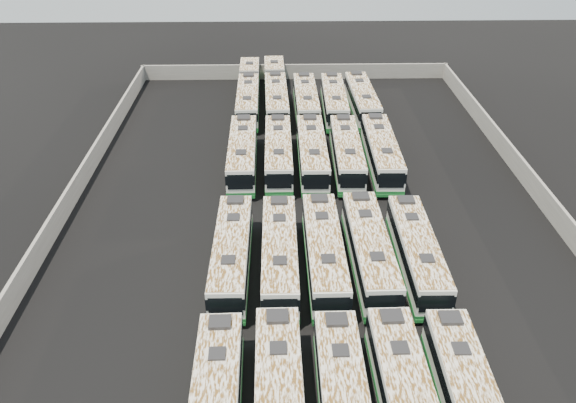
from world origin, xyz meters
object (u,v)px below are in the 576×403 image
Objects in this scene: bus_midfront_far_left at (232,254)px; bus_midfront_far_right at (417,252)px; bus_back_far_left at (249,92)px; bus_midfront_right at (369,250)px; bus_midback_left at (278,153)px; bus_back_center at (306,101)px; bus_midfront_left at (280,254)px; bus_midback_center at (312,153)px; bus_back_far_right at (362,100)px; bus_midback_right at (347,153)px; bus_midback_far_right at (381,152)px; bus_midfront_center at (324,253)px; bus_back_left at (276,91)px; bus_back_right at (334,101)px; bus_midback_far_left at (243,154)px.

bus_midfront_far_left is 14.61m from bus_midfront_far_right.
bus_midfront_far_right is 38.32m from bus_back_far_left.
bus_midfront_right reaches higher than bus_midback_left.
bus_midfront_far_right is at bearing -77.77° from bus_back_center.
bus_midfront_left is 1.02× the size of bus_midfront_far_right.
bus_back_far_right is at bearing 63.99° from bus_midback_center.
bus_back_far_right reaches higher than bus_midfront_far_right.
bus_back_center is (-3.59, 14.49, -0.01)m from bus_midback_right.
bus_midback_far_right is (14.62, 17.23, 0.05)m from bus_midfront_far_left.
bus_midback_left is (-3.50, 17.34, -0.00)m from bus_midfront_center.
bus_midfront_far_left is 35.32m from bus_back_far_left.
bus_midfront_left is 35.49m from bus_back_left.
bus_midfront_left is 33.79m from bus_back_far_right.
bus_midback_far_right is at bearing -63.95° from bus_back_center.
bus_back_left reaches higher than bus_back_center.
bus_midfront_far_left is at bearing 179.06° from bus_midfront_center.
bus_back_left is (-7.43, 18.13, 0.01)m from bus_midback_right.
bus_midback_left reaches higher than bus_back_right.
bus_midback_far_right is (7.36, 17.28, 0.02)m from bus_midfront_center.
bus_midfront_right is at bearing -84.24° from bus_back_center.
bus_midfront_far_right is 0.97× the size of bus_midback_left.
bus_midfront_center is 0.99× the size of bus_midback_far_left.
bus_back_center is at bearing 77.17° from bus_midfront_far_left.
bus_midfront_center reaches higher than bus_midfront_left.
bus_back_far_left is (-0.06, 35.32, -0.02)m from bus_midfront_far_left.
bus_midfront_right is 1.02× the size of bus_back_right.
bus_midfront_far_right is at bearing -67.04° from bus_midback_center.
bus_midback_center is 0.67× the size of bus_back_far_left.
bus_midfront_far_left is at bearing -113.11° from bus_midback_center.
bus_midfront_center reaches higher than bus_back_right.
bus_back_far_right is at bearing 91.44° from bus_midback_far_right.
bus_midfront_left is at bearing -101.58° from bus_back_right.
bus_midback_far_right is 21.24m from bus_back_left.
bus_midfront_far_right is at bearing -89.03° from bus_midback_far_right.
bus_midback_far_right is 1.01× the size of bus_back_far_right.
bus_midback_right is (7.19, -0.10, -0.00)m from bus_midback_left.
bus_midback_far_right is 16.18m from bus_back_center.
bus_midfront_center is 35.58m from bus_back_left.
bus_midback_far_left is at bearing -136.10° from bus_back_far_right.
bus_back_right is at bearing 63.20° from bus_midback_left.
bus_back_far_left is 14.99m from bus_back_far_right.
bus_midback_far_left is at bearing -90.60° from bus_back_far_left.
bus_midback_center is (3.57, 17.29, 0.05)m from bus_midfront_left.
bus_midfront_right is at bearing 1.01° from bus_midfront_far_left.
bus_back_left is (-3.74, 35.38, 0.00)m from bus_midfront_center.
bus_midback_far_right is at bearing 1.78° from bus_midback_right.
bus_midfront_left is 35.68m from bus_back_far_left.
bus_midfront_left is 0.98× the size of bus_midback_right.
bus_midback_far_left is at bearing -179.13° from bus_midback_left.
bus_midfront_center is (7.27, -0.05, 0.03)m from bus_midfront_far_left.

